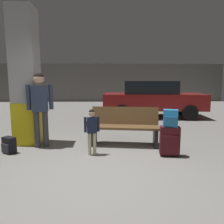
# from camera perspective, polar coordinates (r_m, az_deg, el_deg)

# --- Properties ---
(ground_plane) EXTENTS (18.00, 18.00, 0.10)m
(ground_plane) POSITION_cam_1_polar(r_m,az_deg,el_deg) (7.30, -2.78, -3.98)
(ground_plane) COLOR gray
(garage_back_wall) EXTENTS (18.00, 0.12, 2.80)m
(garage_back_wall) POSITION_cam_1_polar(r_m,az_deg,el_deg) (15.99, -2.25, 7.88)
(garage_back_wall) COLOR slate
(garage_back_wall) RESTS_ON ground_plane
(structural_pillar) EXTENTS (0.57, 0.57, 3.17)m
(structural_pillar) POSITION_cam_1_polar(r_m,az_deg,el_deg) (5.43, -22.27, 8.50)
(structural_pillar) COLOR yellow
(structural_pillar) RESTS_ON ground_plane
(bench) EXTENTS (1.66, 0.74, 0.89)m
(bench) POSITION_cam_1_polar(r_m,az_deg,el_deg) (5.01, 3.39, -3.89)
(bench) COLOR brown
(bench) RESTS_ON ground_plane
(suitcase) EXTENTS (0.40, 0.27, 0.60)m
(suitcase) POSITION_cam_1_polar(r_m,az_deg,el_deg) (4.42, 15.29, -7.44)
(suitcase) COLOR #471419
(suitcase) RESTS_ON ground_plane
(backpack_bright) EXTENTS (0.31, 0.25, 0.34)m
(backpack_bright) POSITION_cam_1_polar(r_m,az_deg,el_deg) (4.32, 15.50, -1.68)
(backpack_bright) COLOR #268CD8
(backpack_bright) RESTS_ON suitcase
(child) EXTENTS (0.31, 0.18, 0.94)m
(child) POSITION_cam_1_polar(r_m,az_deg,el_deg) (4.30, -5.49, -4.05)
(child) COLOR beige
(child) RESTS_ON ground_plane
(adult) EXTENTS (0.57, 0.26, 1.68)m
(adult) POSITION_cam_1_polar(r_m,az_deg,el_deg) (4.99, -18.86, 2.59)
(adult) COLOR #38383D
(adult) RESTS_ON ground_plane
(backpack_dark_floor) EXTENTS (0.32, 0.30, 0.34)m
(backpack_dark_floor) POSITION_cam_1_polar(r_m,az_deg,el_deg) (4.98, -26.04, -8.07)
(backpack_dark_floor) COLOR black
(backpack_dark_floor) RESTS_ON ground_plane
(parked_car_near) EXTENTS (4.22, 2.04, 1.51)m
(parked_car_near) POSITION_cam_1_polar(r_m,az_deg,el_deg) (9.07, 10.76, 3.74)
(parked_car_near) COLOR maroon
(parked_car_near) RESTS_ON ground_plane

